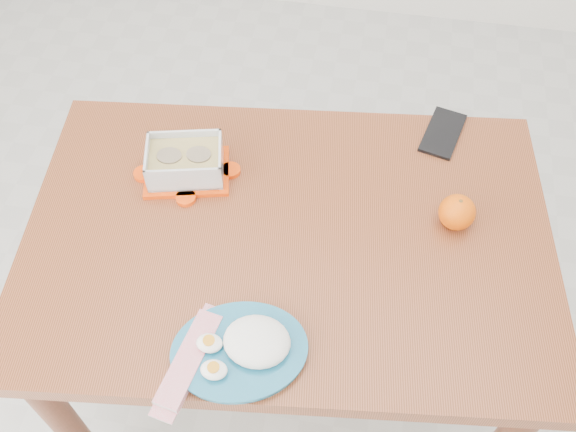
% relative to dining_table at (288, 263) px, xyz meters
% --- Properties ---
extents(ground, '(3.50, 3.50, 0.00)m').
position_rel_dining_table_xyz_m(ground, '(0.05, 0.07, -0.64)').
color(ground, '#B7B7B2').
rests_on(ground, ground).
extents(dining_table, '(1.15, 0.83, 0.75)m').
position_rel_dining_table_xyz_m(dining_table, '(0.00, 0.00, 0.00)').
color(dining_table, brown).
rests_on(dining_table, ground).
extents(food_container, '(0.21, 0.17, 0.08)m').
position_rel_dining_table_xyz_m(food_container, '(-0.24, 0.12, 0.15)').
color(food_container, '#F14007').
rests_on(food_container, dining_table).
extents(orange_fruit, '(0.07, 0.07, 0.07)m').
position_rel_dining_table_xyz_m(orange_fruit, '(0.33, 0.08, 0.15)').
color(orange_fruit, '#FF6805').
rests_on(orange_fruit, dining_table).
extents(rice_plate, '(0.30, 0.30, 0.07)m').
position_rel_dining_table_xyz_m(rice_plate, '(-0.03, -0.27, 0.13)').
color(rice_plate, '#186284').
rests_on(rice_plate, dining_table).
extents(candy_bar, '(0.08, 0.19, 0.02)m').
position_rel_dining_table_xyz_m(candy_bar, '(-0.12, -0.30, 0.12)').
color(candy_bar, red).
rests_on(candy_bar, dining_table).
extents(smartphone, '(0.11, 0.16, 0.01)m').
position_rel_dining_table_xyz_m(smartphone, '(0.30, 0.33, 0.12)').
color(smartphone, black).
rests_on(smartphone, dining_table).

